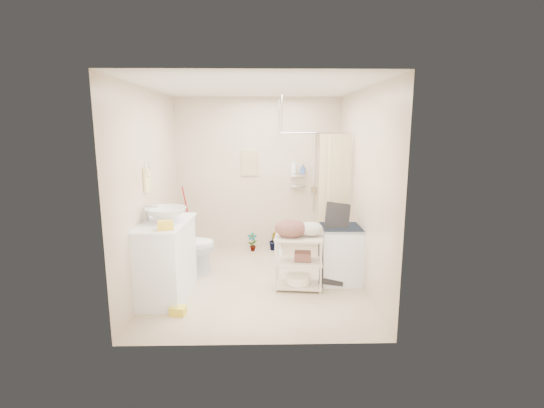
% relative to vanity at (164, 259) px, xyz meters
% --- Properties ---
extents(floor, '(3.20, 3.20, 0.00)m').
position_rel_vanity_xyz_m(floor, '(1.16, 0.41, -0.48)').
color(floor, beige).
rests_on(floor, ground).
extents(ceiling, '(2.80, 3.20, 0.04)m').
position_rel_vanity_xyz_m(ceiling, '(1.16, 0.41, 2.12)').
color(ceiling, silver).
rests_on(ceiling, ground).
extents(wall_back, '(2.80, 0.04, 2.60)m').
position_rel_vanity_xyz_m(wall_back, '(1.16, 2.01, 0.82)').
color(wall_back, beige).
rests_on(wall_back, ground).
extents(wall_front, '(2.80, 0.04, 2.60)m').
position_rel_vanity_xyz_m(wall_front, '(1.16, -1.19, 0.82)').
color(wall_front, beige).
rests_on(wall_front, ground).
extents(wall_left, '(0.04, 3.20, 2.60)m').
position_rel_vanity_xyz_m(wall_left, '(-0.24, 0.41, 0.82)').
color(wall_left, beige).
rests_on(wall_left, ground).
extents(wall_right, '(0.04, 3.20, 2.60)m').
position_rel_vanity_xyz_m(wall_right, '(2.56, 0.41, 0.82)').
color(wall_right, beige).
rests_on(wall_right, ground).
extents(vanity, '(0.66, 1.12, 0.96)m').
position_rel_vanity_xyz_m(vanity, '(0.00, 0.00, 0.00)').
color(vanity, white).
rests_on(vanity, ground).
extents(sink, '(0.64, 0.64, 0.17)m').
position_rel_vanity_xyz_m(sink, '(0.04, 0.04, 0.57)').
color(sink, silver).
rests_on(sink, vanity).
extents(counter_basket, '(0.21, 0.18, 0.10)m').
position_rel_vanity_xyz_m(counter_basket, '(0.13, -0.36, 0.53)').
color(counter_basket, yellow).
rests_on(counter_basket, vanity).
extents(floor_basket, '(0.28, 0.23, 0.13)m').
position_rel_vanity_xyz_m(floor_basket, '(0.26, -0.53, -0.41)').
color(floor_basket, yellow).
rests_on(floor_basket, ground).
extents(toilet, '(0.86, 0.54, 0.84)m').
position_rel_vanity_xyz_m(toilet, '(0.12, 0.77, -0.06)').
color(toilet, white).
rests_on(toilet, ground).
extents(mop, '(0.12, 0.12, 1.13)m').
position_rel_vanity_xyz_m(mop, '(-0.08, 1.89, 0.08)').
color(mop, '#9E1011').
rests_on(mop, ground).
extents(potted_plant_a, '(0.18, 0.12, 0.32)m').
position_rel_vanity_xyz_m(potted_plant_a, '(1.05, 1.79, -0.32)').
color(potted_plant_a, '#99442C').
rests_on(potted_plant_a, ground).
extents(potted_plant_b, '(0.21, 0.18, 0.35)m').
position_rel_vanity_xyz_m(potted_plant_b, '(1.43, 1.85, -0.31)').
color(potted_plant_b, brown).
rests_on(potted_plant_b, ground).
extents(hanging_towel, '(0.28, 0.03, 0.42)m').
position_rel_vanity_xyz_m(hanging_towel, '(1.01, 1.99, 1.02)').
color(hanging_towel, '#C8B788').
rests_on(hanging_towel, wall_back).
extents(towel_ring, '(0.04, 0.22, 0.34)m').
position_rel_vanity_xyz_m(towel_ring, '(-0.22, 0.21, 0.99)').
color(towel_ring, '#F5E38D').
rests_on(towel_ring, wall_left).
extents(tp_holder, '(0.08, 0.12, 0.14)m').
position_rel_vanity_xyz_m(tp_holder, '(-0.20, 0.46, 0.24)').
color(tp_holder, white).
rests_on(tp_holder, wall_left).
extents(shower, '(1.10, 1.10, 2.10)m').
position_rel_vanity_xyz_m(shower, '(2.01, 1.46, 0.57)').
color(shower, silver).
rests_on(shower, ground).
extents(shampoo_bottle_a, '(0.11, 0.11, 0.24)m').
position_rel_vanity_xyz_m(shampoo_bottle_a, '(1.76, 1.92, 0.96)').
color(shampoo_bottle_a, white).
rests_on(shampoo_bottle_a, shower).
extents(shampoo_bottle_b, '(0.09, 0.09, 0.17)m').
position_rel_vanity_xyz_m(shampoo_bottle_b, '(1.92, 1.94, 0.92)').
color(shampoo_bottle_b, '#375693').
rests_on(shampoo_bottle_b, shower).
extents(washing_machine, '(0.54, 0.56, 0.78)m').
position_rel_vanity_xyz_m(washing_machine, '(2.30, 0.42, -0.09)').
color(washing_machine, silver).
rests_on(washing_machine, ground).
extents(laundry_rack, '(0.66, 0.43, 0.85)m').
position_rel_vanity_xyz_m(laundry_rack, '(1.70, 0.19, -0.05)').
color(laundry_rack, beige).
rests_on(laundry_rack, ground).
extents(ironing_board, '(0.33, 0.10, 1.15)m').
position_rel_vanity_xyz_m(ironing_board, '(2.20, 0.32, 0.09)').
color(ironing_board, black).
rests_on(ironing_board, ground).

